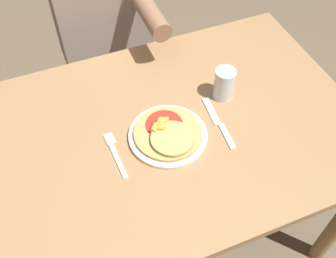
{
  "coord_description": "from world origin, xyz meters",
  "views": [
    {
      "loc": [
        -0.27,
        -0.72,
        1.69
      ],
      "look_at": [
        0.01,
        -0.03,
        0.77
      ],
      "focal_mm": 42.0,
      "sensor_mm": 36.0,
      "label": 1
    }
  ],
  "objects_px": {
    "dining_table": "(161,150)",
    "knife": "(219,123)",
    "drinking_glass": "(224,84)",
    "plate": "(168,136)",
    "pizza": "(168,133)",
    "person_diner": "(103,18)",
    "fork": "(115,152)"
  },
  "relations": [
    {
      "from": "dining_table",
      "to": "knife",
      "type": "bearing_deg",
      "value": -13.01
    },
    {
      "from": "dining_table",
      "to": "drinking_glass",
      "type": "height_order",
      "value": "drinking_glass"
    },
    {
      "from": "plate",
      "to": "pizza",
      "type": "relative_size",
      "value": 1.16
    },
    {
      "from": "plate",
      "to": "pizza",
      "type": "xyz_separation_m",
      "value": [
        -0.0,
        -0.0,
        0.02
      ]
    },
    {
      "from": "plate",
      "to": "dining_table",
      "type": "bearing_deg",
      "value": 111.81
    },
    {
      "from": "plate",
      "to": "person_diner",
      "type": "bearing_deg",
      "value": 90.62
    },
    {
      "from": "knife",
      "to": "plate",
      "type": "bearing_deg",
      "value": 176.19
    },
    {
      "from": "fork",
      "to": "dining_table",
      "type": "bearing_deg",
      "value": 8.85
    },
    {
      "from": "dining_table",
      "to": "knife",
      "type": "relative_size",
      "value": 5.81
    },
    {
      "from": "pizza",
      "to": "person_diner",
      "type": "bearing_deg",
      "value": 90.51
    },
    {
      "from": "plate",
      "to": "knife",
      "type": "bearing_deg",
      "value": -3.81
    },
    {
      "from": "dining_table",
      "to": "person_diner",
      "type": "relative_size",
      "value": 1.08
    },
    {
      "from": "drinking_glass",
      "to": "pizza",
      "type": "bearing_deg",
      "value": -157.65
    },
    {
      "from": "pizza",
      "to": "knife",
      "type": "relative_size",
      "value": 0.95
    },
    {
      "from": "dining_table",
      "to": "drinking_glass",
      "type": "bearing_deg",
      "value": 14.41
    },
    {
      "from": "drinking_glass",
      "to": "person_diner",
      "type": "bearing_deg",
      "value": 111.78
    },
    {
      "from": "fork",
      "to": "person_diner",
      "type": "height_order",
      "value": "person_diner"
    },
    {
      "from": "dining_table",
      "to": "person_diner",
      "type": "bearing_deg",
      "value": 89.6
    },
    {
      "from": "dining_table",
      "to": "plate",
      "type": "bearing_deg",
      "value": -68.19
    },
    {
      "from": "pizza",
      "to": "plate",
      "type": "bearing_deg",
      "value": 67.05
    },
    {
      "from": "fork",
      "to": "knife",
      "type": "height_order",
      "value": "same"
    },
    {
      "from": "drinking_glass",
      "to": "dining_table",
      "type": "bearing_deg",
      "value": -165.59
    },
    {
      "from": "fork",
      "to": "person_diner",
      "type": "xyz_separation_m",
      "value": [
        0.16,
        0.7,
        -0.03
      ]
    },
    {
      "from": "pizza",
      "to": "fork",
      "type": "relative_size",
      "value": 1.2
    },
    {
      "from": "knife",
      "to": "fork",
      "type": "bearing_deg",
      "value": 177.04
    },
    {
      "from": "drinking_glass",
      "to": "person_diner",
      "type": "distance_m",
      "value": 0.66
    },
    {
      "from": "pizza",
      "to": "drinking_glass",
      "type": "bearing_deg",
      "value": 22.35
    },
    {
      "from": "knife",
      "to": "dining_table",
      "type": "bearing_deg",
      "value": 166.99
    },
    {
      "from": "person_diner",
      "to": "knife",
      "type": "bearing_deg",
      "value": -76.06
    },
    {
      "from": "pizza",
      "to": "drinking_glass",
      "type": "relative_size",
      "value": 1.89
    },
    {
      "from": "knife",
      "to": "person_diner",
      "type": "bearing_deg",
      "value": 103.94
    },
    {
      "from": "knife",
      "to": "drinking_glass",
      "type": "distance_m",
      "value": 0.14
    }
  ]
}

